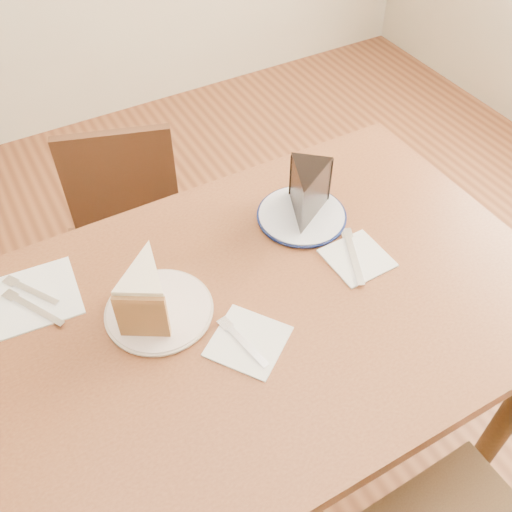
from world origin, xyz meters
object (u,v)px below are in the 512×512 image
at_px(plate_navy, 302,216).
at_px(carrot_cake, 148,288).
at_px(table, 267,327).
at_px(plate_cream, 159,311).
at_px(chair_far, 132,251).
at_px(chocolate_cake, 306,197).

xyz_separation_m(plate_navy, carrot_cake, (-0.41, -0.08, 0.06)).
bearing_deg(carrot_cake, table, 7.86).
height_order(plate_cream, plate_navy, same).
relative_size(chair_far, carrot_cake, 5.86).
bearing_deg(carrot_cake, plate_navy, 42.28).
bearing_deg(table, chocolate_cake, 40.41).
bearing_deg(plate_cream, table, -20.51).
height_order(table, plate_cream, plate_cream).
bearing_deg(chocolate_cake, chair_far, -10.28).
bearing_deg(plate_navy, carrot_cake, -168.85).
bearing_deg(chair_far, carrot_cake, 97.92).
height_order(table, carrot_cake, carrot_cake).
relative_size(chair_far, plate_navy, 3.82).
bearing_deg(carrot_cake, chocolate_cake, 41.31).
height_order(plate_navy, carrot_cake, carrot_cake).
xyz_separation_m(plate_navy, chocolate_cake, (0.00, -0.01, 0.06)).
distance_m(table, plate_navy, 0.28).
relative_size(table, chocolate_cake, 8.93).
xyz_separation_m(chair_far, plate_cream, (-0.08, -0.50, 0.32)).
distance_m(plate_navy, carrot_cake, 0.42).
bearing_deg(chair_far, plate_cream, 99.22).
bearing_deg(carrot_cake, plate_cream, -29.20).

